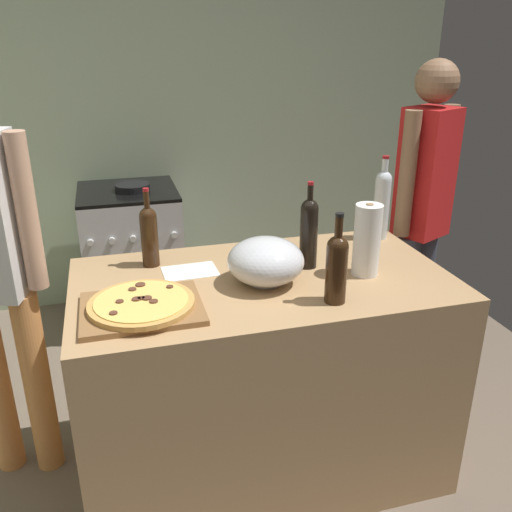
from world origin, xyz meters
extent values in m
cube|color=#6B5B4C|center=(0.00, 1.28, -0.01)|extent=(4.14, 3.16, 0.02)
cube|color=#99A889|center=(0.00, 2.61, 1.30)|extent=(4.14, 0.10, 2.60)
cube|color=tan|center=(0.24, 0.73, 0.44)|extent=(1.43, 0.79, 0.89)
cube|color=olive|center=(-0.23, 0.58, 0.90)|extent=(0.40, 0.32, 0.02)
cylinder|color=tan|center=(-0.23, 0.58, 0.91)|extent=(0.35, 0.35, 0.02)
cylinder|color=#EAC660|center=(-0.23, 0.58, 0.93)|extent=(0.31, 0.31, 0.00)
cylinder|color=brown|center=(-0.22, 0.69, 0.93)|extent=(0.03, 0.03, 0.01)
cylinder|color=brown|center=(-0.24, 0.58, 0.93)|extent=(0.03, 0.03, 0.01)
cylinder|color=brown|center=(-0.25, 0.66, 0.93)|extent=(0.03, 0.03, 0.01)
cylinder|color=brown|center=(-0.12, 0.65, 0.93)|extent=(0.02, 0.02, 0.01)
cylinder|color=brown|center=(-0.32, 0.50, 0.93)|extent=(0.03, 0.03, 0.01)
cylinder|color=brown|center=(-0.19, 0.55, 0.93)|extent=(0.03, 0.03, 0.01)
cylinder|color=brown|center=(-0.23, 0.59, 0.93)|extent=(0.02, 0.02, 0.01)
cylinder|color=brown|center=(-0.21, 0.58, 0.93)|extent=(0.03, 0.03, 0.01)
cylinder|color=brown|center=(-0.30, 0.58, 0.93)|extent=(0.03, 0.03, 0.01)
cylinder|color=#B2B2B7|center=(0.24, 0.68, 0.89)|extent=(0.12, 0.12, 0.01)
ellipsoid|color=silver|center=(0.24, 0.68, 0.97)|extent=(0.28, 0.28, 0.17)
cylinder|color=white|center=(0.63, 0.66, 1.03)|extent=(0.10, 0.10, 0.28)
cylinder|color=#997551|center=(0.63, 0.66, 1.03)|extent=(0.03, 0.03, 0.28)
cylinder|color=black|center=(0.44, 0.79, 1.01)|extent=(0.07, 0.07, 0.24)
sphere|color=black|center=(0.44, 0.79, 1.13)|extent=(0.07, 0.07, 0.07)
cylinder|color=black|center=(0.44, 0.79, 1.19)|extent=(0.02, 0.02, 0.07)
cylinder|color=maroon|center=(0.44, 0.79, 1.23)|extent=(0.02, 0.02, 0.01)
cylinder|color=silver|center=(0.87, 1.01, 1.02)|extent=(0.07, 0.07, 0.27)
sphere|color=silver|center=(0.87, 1.01, 1.16)|extent=(0.07, 0.07, 0.07)
cylinder|color=silver|center=(0.87, 1.01, 1.21)|extent=(0.03, 0.03, 0.07)
cylinder|color=maroon|center=(0.87, 1.01, 1.26)|extent=(0.03, 0.03, 0.01)
cylinder|color=#331E0F|center=(-0.16, 0.97, 0.99)|extent=(0.07, 0.07, 0.21)
sphere|color=#331E0F|center=(-0.16, 0.97, 1.09)|extent=(0.07, 0.07, 0.07)
cylinder|color=#331E0F|center=(-0.16, 0.97, 1.15)|extent=(0.02, 0.02, 0.08)
cylinder|color=maroon|center=(-0.16, 0.97, 1.20)|extent=(0.02, 0.02, 0.01)
cylinder|color=#331E0F|center=(0.42, 0.47, 0.99)|extent=(0.07, 0.07, 0.20)
sphere|color=#331E0F|center=(0.42, 0.47, 1.09)|extent=(0.07, 0.07, 0.07)
cylinder|color=#331E0F|center=(0.42, 0.47, 1.15)|extent=(0.03, 0.03, 0.08)
cylinder|color=black|center=(0.42, 0.47, 1.20)|extent=(0.03, 0.03, 0.01)
cube|color=white|center=(-0.02, 0.86, 0.89)|extent=(0.21, 0.16, 0.00)
cube|color=#B7B7BC|center=(-0.19, 2.21, 0.43)|extent=(0.59, 0.59, 0.85)
cube|color=black|center=(-0.19, 2.21, 0.86)|extent=(0.59, 0.59, 0.02)
cylinder|color=silver|center=(-0.42, 1.90, 0.67)|extent=(0.04, 0.02, 0.04)
cylinder|color=silver|center=(-0.31, 1.90, 0.67)|extent=(0.04, 0.02, 0.04)
cylinder|color=silver|center=(-0.19, 1.90, 0.67)|extent=(0.04, 0.02, 0.04)
cylinder|color=silver|center=(-0.07, 1.90, 0.67)|extent=(0.04, 0.02, 0.04)
cylinder|color=silver|center=(0.05, 1.90, 0.67)|extent=(0.04, 0.02, 0.04)
cylinder|color=black|center=(-0.16, 2.18, 0.89)|extent=(0.21, 0.21, 0.04)
cylinder|color=#D88C4C|center=(-0.66, 0.96, 0.41)|extent=(0.11, 0.11, 0.82)
cylinder|color=tan|center=(-0.59, 0.94, 1.15)|extent=(0.08, 0.08, 0.59)
cylinder|color=#383D4C|center=(1.26, 1.21, 0.41)|extent=(0.11, 0.11, 0.82)
cylinder|color=#383D4C|center=(1.11, 1.14, 0.41)|extent=(0.11, 0.11, 0.82)
cube|color=red|center=(1.18, 1.17, 1.13)|extent=(0.29, 0.28, 0.62)
cylinder|color=#936B4C|center=(1.32, 1.24, 1.14)|extent=(0.08, 0.08, 0.58)
cylinder|color=#936B4C|center=(1.04, 1.11, 1.14)|extent=(0.08, 0.08, 0.58)
sphere|color=#936B4C|center=(1.18, 1.17, 1.55)|extent=(0.20, 0.20, 0.20)
camera|label=1|loc=(-0.29, -1.09, 1.75)|focal=38.35mm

